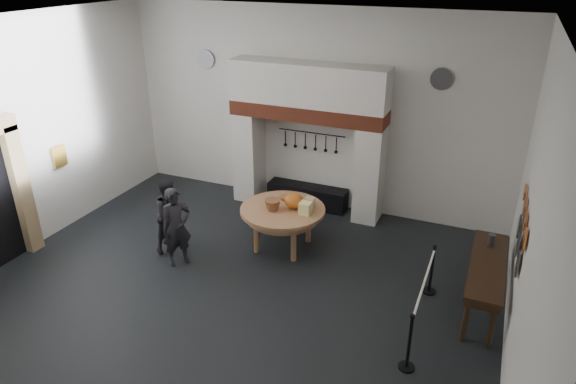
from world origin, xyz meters
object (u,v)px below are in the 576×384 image
at_px(barrier_post_far, 432,270).
at_px(visitor_near, 176,227).
at_px(work_table, 283,210).
at_px(barrier_post_near, 409,343).
at_px(visitor_far, 171,215).
at_px(iron_range, 307,196).
at_px(side_table, 488,265).

bearing_deg(barrier_post_far, visitor_near, -168.69).
distance_m(work_table, barrier_post_near, 3.88).
bearing_deg(visitor_near, barrier_post_near, -67.30).
distance_m(visitor_near, visitor_far, 0.57).
bearing_deg(visitor_near, work_table, -14.13).
height_order(work_table, visitor_near, visitor_near).
height_order(visitor_near, visitor_far, visitor_near).
xyz_separation_m(iron_range, visitor_near, (-1.37, -3.31, 0.53)).
xyz_separation_m(work_table, barrier_post_near, (3.01, -2.42, -0.39)).
bearing_deg(barrier_post_far, side_table, -9.33).
relative_size(visitor_far, barrier_post_near, 1.70).
xyz_separation_m(side_table, barrier_post_near, (-0.87, -1.86, -0.42)).
xyz_separation_m(work_table, side_table, (3.87, -0.56, 0.03)).
relative_size(visitor_near, barrier_post_far, 1.74).
bearing_deg(visitor_far, iron_range, -9.27).
bearing_deg(visitor_near, barrier_post_far, -42.79).
relative_size(iron_range, side_table, 0.86).
bearing_deg(barrier_post_far, iron_range, 143.55).
height_order(iron_range, visitor_near, visitor_near).
height_order(visitor_near, barrier_post_far, visitor_near).
xyz_separation_m(side_table, barrier_post_far, (-0.87, 0.14, -0.42)).
height_order(visitor_far, side_table, visitor_far).
relative_size(work_table, barrier_post_near, 1.88).
relative_size(iron_range, barrier_post_far, 2.11).
relative_size(iron_range, barrier_post_near, 2.11).
bearing_deg(iron_range, barrier_post_far, -36.45).
xyz_separation_m(visitor_far, side_table, (5.87, 0.38, 0.10)).
distance_m(iron_range, barrier_post_far, 4.02).
height_order(visitor_far, barrier_post_near, visitor_far).
bearing_deg(visitor_far, work_table, -42.79).
height_order(iron_range, visitor_far, visitor_far).
bearing_deg(iron_range, side_table, -31.69).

